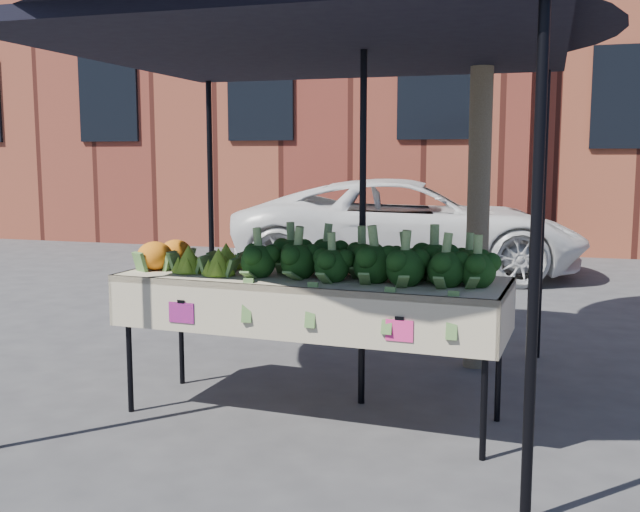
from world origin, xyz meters
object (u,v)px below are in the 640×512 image
Objects in this scene: vehicle at (410,100)px; street_tree at (483,40)px; table at (311,347)px; canopy at (315,196)px.

vehicle is 0.96× the size of street_tree.
street_tree is (1.33, -4.39, 0.11)m from vehicle.
vehicle is at bearing 106.88° from street_tree.
table is 0.49× the size of street_tree.
canopy reaches higher than table.
canopy is at bearing -133.62° from street_tree.
canopy is (-0.11, 0.42, 0.92)m from table.
canopy is at bearing 172.43° from vehicle.
street_tree reaches higher than vehicle.
table is 2.66m from street_tree.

